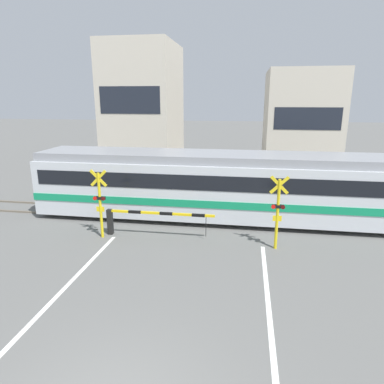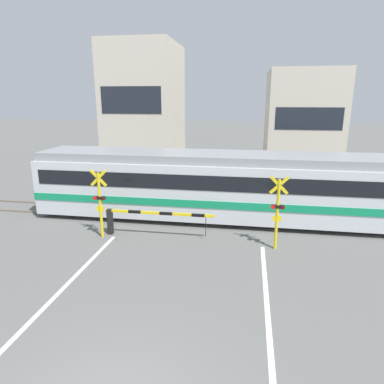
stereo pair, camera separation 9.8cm
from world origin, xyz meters
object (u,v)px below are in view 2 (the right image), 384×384
at_px(crossing_barrier_near, 139,217).
at_px(crossing_signal_right, 277,210).
at_px(commuter_train, 213,184).
at_px(crossing_signal_left, 100,201).
at_px(crossing_barrier_far, 241,187).
at_px(pedestrian, 217,173).

height_order(crossing_barrier_near, crossing_signal_right, crossing_signal_right).
xyz_separation_m(commuter_train, crossing_barrier_near, (-2.72, -2.63, -0.84)).
bearing_deg(commuter_train, crossing_signal_left, -144.05).
xyz_separation_m(crossing_barrier_far, crossing_signal_right, (1.43, -5.93, 0.73)).
xyz_separation_m(crossing_signal_left, crossing_signal_right, (6.80, 0.00, 0.00)).
bearing_deg(commuter_train, pedestrian, 93.42).
height_order(crossing_barrier_far, crossing_signal_right, crossing_signal_right).
bearing_deg(crossing_signal_right, crossing_signal_left, 180.00).
distance_m(commuter_train, crossing_barrier_near, 3.88).
bearing_deg(pedestrian, commuter_train, -86.58).
relative_size(crossing_barrier_near, pedestrian, 2.78).
bearing_deg(crossing_barrier_far, crossing_barrier_near, -125.38).
bearing_deg(pedestrian, crossing_barrier_near, -106.01).
bearing_deg(commuter_train, crossing_barrier_far, 67.20).
xyz_separation_m(crossing_signal_left, pedestrian, (3.80, 8.66, -0.63)).
distance_m(crossing_barrier_far, pedestrian, 3.15).
relative_size(crossing_barrier_far, crossing_signal_left, 1.58).
relative_size(crossing_barrier_near, crossing_barrier_far, 1.00).
bearing_deg(crossing_signal_left, commuter_train, 35.95).
height_order(crossing_barrier_near, pedestrian, pedestrian).
bearing_deg(pedestrian, crossing_barrier_far, -60.17).
xyz_separation_m(crossing_signal_right, pedestrian, (-2.99, 8.66, -0.63)).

